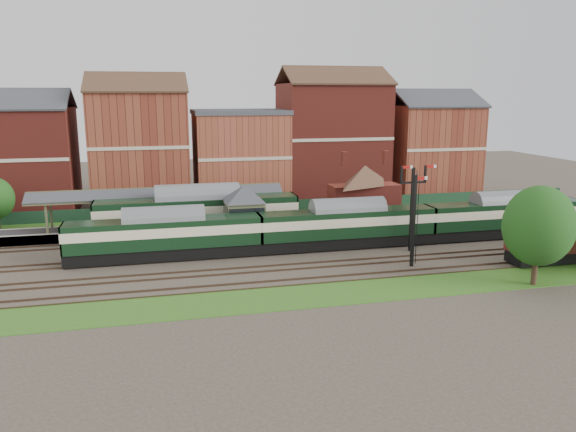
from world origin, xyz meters
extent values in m
plane|color=#473D33|center=(0.00, 0.00, 0.00)|extent=(160.00, 160.00, 0.00)
cube|color=#2D6619|center=(0.00, 16.00, 0.03)|extent=(90.00, 4.50, 0.06)
cube|color=#2D6619|center=(0.00, -12.00, 0.03)|extent=(90.00, 5.00, 0.06)
cube|color=#193823|center=(0.00, 18.00, 0.75)|extent=(90.00, 0.12, 1.50)
cube|color=#2D2D2D|center=(-5.00, 9.75, 0.50)|extent=(55.00, 3.40, 1.00)
cube|color=#53684A|center=(-3.00, 3.25, 1.20)|extent=(3.40, 3.20, 2.40)
cube|color=brown|center=(-3.00, 3.25, 3.40)|extent=(3.60, 3.40, 2.00)
pyramid|color=#383A3F|center=(-3.00, 3.25, 5.20)|extent=(5.40, 5.40, 1.60)
cube|color=maroon|center=(5.00, 3.25, 1.10)|extent=(3.00, 2.40, 2.20)
cube|color=#4C3323|center=(5.00, 2.60, 2.55)|extent=(3.20, 1.34, 0.79)
cube|color=#4C3323|center=(5.00, 3.90, 2.55)|extent=(3.20, 1.34, 0.79)
cube|color=maroon|center=(12.00, 9.75, 2.75)|extent=(8.00, 3.00, 3.50)
pyramid|color=#4C3323|center=(12.00, 9.75, 5.60)|extent=(8.10, 8.10, 2.20)
cube|color=maroon|center=(9.50, 9.75, 6.10)|extent=(0.60, 0.60, 1.60)
cube|color=maroon|center=(14.50, 9.75, 6.10)|extent=(0.60, 0.60, 1.60)
cube|color=brown|center=(-22.00, 8.45, 2.70)|extent=(0.22, 0.22, 3.40)
cube|color=brown|center=(0.00, 11.05, 2.70)|extent=(0.22, 0.22, 3.40)
cube|color=#383A3F|center=(-11.00, 8.80, 4.60)|extent=(26.00, 1.99, 0.90)
cube|color=#383A3F|center=(-11.00, 10.70, 4.60)|extent=(26.00, 1.99, 0.90)
cube|color=brown|center=(-11.00, 9.75, 4.98)|extent=(26.00, 0.20, 0.20)
cube|color=black|center=(12.00, -2.50, 4.00)|extent=(0.25, 0.25, 8.00)
cube|color=black|center=(12.00, -2.50, 6.60)|extent=(2.60, 0.18, 0.18)
cube|color=#B2140F|center=(11.35, -2.50, 8.05)|extent=(1.10, 0.08, 0.25)
cube|color=#B2140F|center=(13.75, -2.50, 8.05)|extent=(1.10, 0.08, 0.25)
cube|color=black|center=(10.00, -7.00, 4.00)|extent=(0.25, 0.25, 8.00)
cube|color=#B2140F|center=(10.55, -7.00, 7.70)|extent=(1.10, 0.08, 0.25)
cube|color=maroon|center=(-28.00, 25.00, 6.50)|extent=(14.00, 10.00, 13.00)
cube|color=maroon|center=(-13.00, 25.00, 7.50)|extent=(12.00, 10.00, 15.00)
cube|color=#9B4532|center=(0.00, 25.00, 6.00)|extent=(12.00, 10.00, 12.00)
cube|color=maroon|center=(13.00, 25.00, 8.00)|extent=(14.00, 10.00, 16.00)
cube|color=maroon|center=(28.00, 25.00, 6.50)|extent=(12.00, 10.00, 13.00)
cube|color=black|center=(-10.75, 0.00, 0.69)|extent=(17.29, 2.42, 1.06)
cube|color=black|center=(-10.75, 0.00, 2.47)|extent=(17.29, 2.69, 2.50)
cube|color=beige|center=(-10.75, 0.00, 2.77)|extent=(17.31, 2.73, 0.86)
cube|color=slate|center=(-10.75, 0.00, 3.86)|extent=(17.29, 2.69, 0.58)
cube|color=black|center=(6.54, 0.00, 0.69)|extent=(17.29, 2.42, 1.06)
cube|color=black|center=(6.54, 0.00, 2.47)|extent=(17.29, 2.69, 2.50)
cube|color=beige|center=(6.54, 0.00, 2.77)|extent=(17.31, 2.73, 0.86)
cube|color=slate|center=(6.54, 0.00, 3.86)|extent=(17.29, 2.69, 0.58)
cube|color=black|center=(23.84, 0.00, 0.69)|extent=(17.29, 2.42, 1.06)
cube|color=black|center=(23.84, 0.00, 2.47)|extent=(17.29, 2.69, 2.50)
cube|color=beige|center=(23.84, 0.00, 2.77)|extent=(17.31, 2.73, 0.86)
cube|color=slate|center=(23.84, 0.00, 3.86)|extent=(17.29, 2.69, 0.58)
cube|color=black|center=(-7.25, 6.50, 0.78)|extent=(20.33, 2.85, 1.24)
cube|color=black|center=(-7.25, 6.50, 2.87)|extent=(20.33, 3.16, 2.94)
cube|color=beige|center=(-7.25, 6.50, 3.22)|extent=(20.35, 3.20, 1.02)
cube|color=slate|center=(-7.25, 6.50, 4.51)|extent=(20.33, 3.16, 0.68)
cube|color=black|center=(21.84, -9.00, 0.65)|extent=(6.58, 2.42, 0.99)
cube|color=#432013|center=(21.84, -9.00, 2.46)|extent=(6.58, 2.85, 2.63)
cube|color=gray|center=(21.84, -9.00, 3.91)|extent=(6.58, 2.85, 0.48)
cylinder|color=#382619|center=(17.08, -13.82, 1.84)|extent=(0.44, 0.44, 3.68)
ellipsoid|color=#144714|center=(17.08, -13.82, 4.78)|extent=(5.41, 5.41, 6.22)
camera|label=1|loc=(-11.37, -49.93, 14.68)|focal=35.00mm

